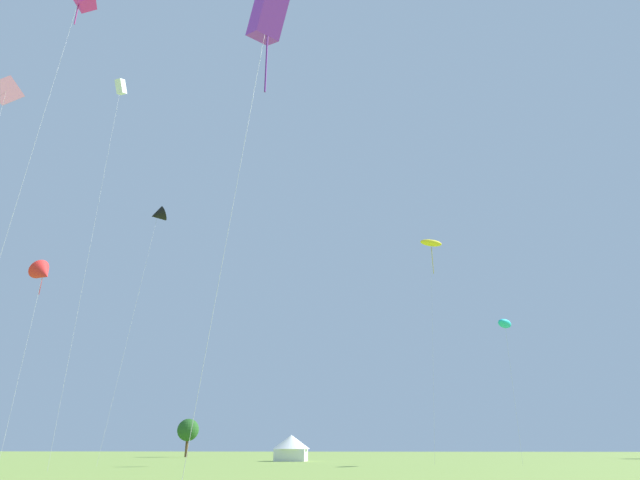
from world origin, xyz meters
name	(u,v)px	position (x,y,z in m)	size (l,w,h in m)	color
kite_red_delta	(43,273)	(-19.50, 29.61, 12.97)	(2.21, 2.17, 13.94)	red
kite_pink_diamond	(6,93)	(-26.99, 30.79, 29.76)	(2.78, 2.74, 31.48)	pink
kite_yellow_parafoil	(431,243)	(10.16, 49.36, 21.64)	(2.79, 2.09, 22.09)	yellow
kite_black_delta	(158,215)	(-17.33, 42.43, 23.07)	(2.75, 3.24, 24.04)	black
kite_white_box	(120,89)	(-18.33, 33.62, 31.72)	(1.08, 2.89, 32.68)	white
kite_purple_box	(268,14)	(-1.27, 17.17, 22.75)	(3.06, 3.67, 24.29)	purple
kite_cyan_parafoil	(505,324)	(16.26, 47.57, 12.50)	(2.35, 3.10, 12.95)	#1EB7CC
festival_tent_center	(291,447)	(-6.02, 59.79, 1.54)	(4.29, 4.29, 2.79)	white
tree_distant_left	(188,430)	(-26.65, 84.49, 4.05)	(3.45, 3.45, 5.81)	brown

